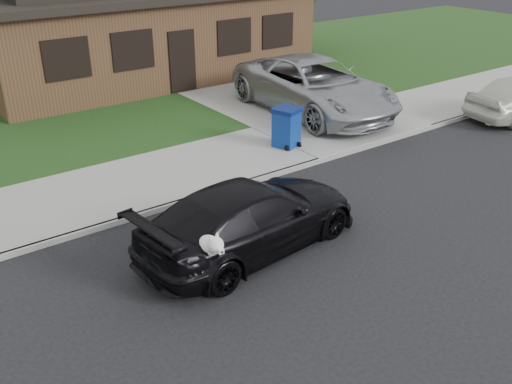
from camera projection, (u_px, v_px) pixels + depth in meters
ground at (292, 272)px, 10.23m from camera, size 120.00×120.00×0.00m
sidewalk at (162, 177)px, 13.85m from camera, size 60.00×3.00×0.12m
curb at (193, 199)px, 12.75m from camera, size 60.00×0.12×0.12m
lawn at (54, 100)px, 19.67m from camera, size 60.00×13.00×0.13m
driveway at (246, 91)px, 20.66m from camera, size 4.50×13.00×0.14m
sedan at (250, 217)px, 10.67m from camera, size 4.83×2.43×1.35m
minivan at (314, 86)px, 17.83m from camera, size 3.12×6.19×1.68m
recycling_bin at (287, 127)px, 15.31m from camera, size 0.82×0.82×1.07m
house at (131, 19)px, 22.34m from camera, size 12.60×8.60×4.65m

